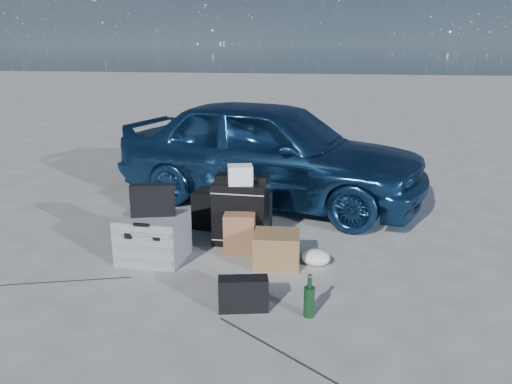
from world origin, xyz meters
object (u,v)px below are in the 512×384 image
pelican_case (153,238)px  cardboard_box (277,249)px  suitcase_right (239,215)px  suitcase_left (242,207)px  car (270,151)px  green_bottle (309,297)px  duffel_bag (232,210)px  briefcase (165,229)px

pelican_case → cardboard_box: bearing=5.4°
suitcase_right → suitcase_left: bearing=91.2°
car → green_bottle: car is taller
suitcase_left → cardboard_box: size_ratio=1.67×
pelican_case → duffel_bag: (0.53, 0.91, -0.01)m
cardboard_box → car: bearing=100.2°
suitcase_right → duffel_bag: bearing=111.9°
car → briefcase: (-0.78, -1.63, -0.46)m
suitcase_left → suitcase_right: suitcase_left is taller
briefcase → suitcase_left: size_ratio=0.68×
briefcase → suitcase_left: suitcase_left is taller
duffel_bag → briefcase: bearing=-124.7°
briefcase → green_bottle: bearing=-31.6°
suitcase_left → suitcase_right: bearing=-88.1°
suitcase_left → duffel_bag: bearing=122.4°
pelican_case → suitcase_right: size_ratio=0.93×
pelican_case → suitcase_right: suitcase_right is taller
briefcase → duffel_bag: bearing=53.3°
cardboard_box → green_bottle: green_bottle is taller
suitcase_right → duffel_bag: 0.49m
briefcase → cardboard_box: (1.12, -0.24, -0.03)m
briefcase → cardboard_box: briefcase is taller
car → pelican_case: size_ratio=6.58×
pelican_case → suitcase_left: bearing=43.4°
car → briefcase: car is taller
suitcase_right → green_bottle: suitcase_right is taller
car → briefcase: size_ratio=8.26×
suitcase_left → cardboard_box: bearing=-51.4°
pelican_case → briefcase: 0.30m
briefcase → suitcase_right: suitcase_right is taller
pelican_case → briefcase: bearing=91.5°
suitcase_right → duffel_bag: suitcase_right is taller
suitcase_right → cardboard_box: size_ratio=1.55×
car → pelican_case: (-0.79, -1.93, -0.43)m
duffel_bag → green_bottle: duffel_bag is taller
duffel_bag → green_bottle: size_ratio=2.54×
car → pelican_case: car is taller
green_bottle → briefcase: bearing=143.8°
duffel_bag → green_bottle: 1.92m
cardboard_box → pelican_case: bearing=-176.7°
cardboard_box → green_bottle: size_ratio=1.27×
cardboard_box → briefcase: bearing=167.9°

